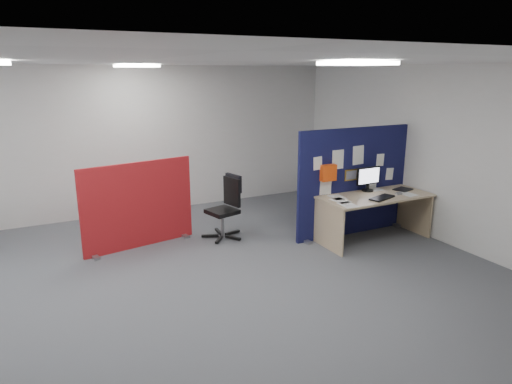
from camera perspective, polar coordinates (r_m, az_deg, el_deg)
name	(u,v)px	position (r m, az deg, el deg)	size (l,w,h in m)	color
floor	(155,298)	(5.66, -12.49, -12.76)	(9.00, 9.00, 0.00)	#56585E
ceiling	(140,60)	(5.03, -14.26, 15.69)	(9.00, 7.00, 0.02)	white
wall_back	(101,144)	(8.57, -18.85, 5.75)	(9.00, 0.02, 2.70)	silver
wall_front	(339,361)	(2.18, 10.34, -20.06)	(9.00, 0.02, 2.70)	silver
wall_right	(441,155)	(7.56, 22.10, 4.33)	(0.02, 7.00, 2.70)	silver
ceiling_lights	(156,64)	(5.76, -12.40, 15.33)	(4.10, 4.10, 0.04)	white
navy_divider	(353,182)	(7.48, 12.09, 1.25)	(2.11, 0.30, 1.74)	#0D1233
main_desk	(373,205)	(7.37, 14.37, -1.60)	(1.77, 0.79, 0.73)	tan
monitor_main	(368,178)	(7.48, 13.86, 1.74)	(0.45, 0.19, 0.39)	black
keyboard	(382,198)	(7.13, 15.47, -0.70)	(0.45, 0.18, 0.03)	black
mouse	(399,194)	(7.43, 17.41, -0.20)	(0.10, 0.06, 0.03)	gray
paper_tray	(403,189)	(7.76, 17.89, 0.32)	(0.28, 0.22, 0.01)	black
red_divider	(139,206)	(7.04, -14.46, -1.68)	(1.72, 0.37, 1.30)	maroon
office_chair	(227,203)	(7.27, -3.63, -1.37)	(0.66, 0.64, 0.99)	black
desk_papers	(362,197)	(7.15, 13.10, -0.60)	(1.44, 0.87, 0.00)	white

